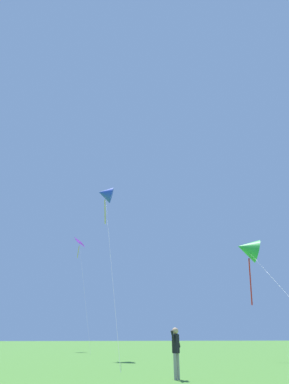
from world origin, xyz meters
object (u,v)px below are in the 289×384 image
Objects in this scene: kite_blue_delta at (105,194)px; kite_purple_streamer at (79,246)px; kite_green_small at (248,249)px; person_with_spool at (176,348)px.

kite_blue_delta reaches higher than kite_purple_streamer.
kite_blue_delta reaches higher than kite_green_small.
kite_blue_delta is at bearing -84.97° from kite_purple_streamer.
kite_blue_delta reaches higher than person_with_spool.
kite_purple_streamer is at bearing 95.29° from person_with_spool.
kite_blue_delta is at bearing 149.96° from kite_green_small.
kite_purple_streamer is at bearing 95.03° from kite_blue_delta.
kite_purple_streamer is (-1.42, 16.14, -1.01)m from kite_blue_delta.
person_with_spool is (1.45, -14.89, -13.13)m from kite_blue_delta.
kite_green_small is at bearing -61.34° from kite_purple_streamer.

